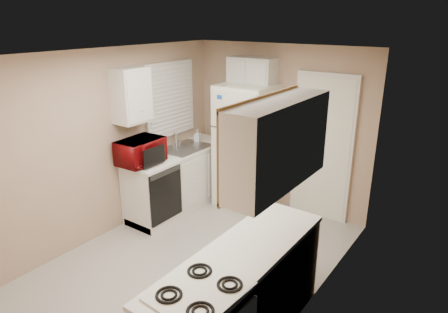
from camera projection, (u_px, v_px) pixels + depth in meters
The scene contains 18 objects.
floor at pixel (200, 257), 4.82m from camera, with size 3.80×3.80×0.00m, color beige.
ceiling at pixel (195, 53), 4.02m from camera, with size 3.80×3.80×0.00m, color white.
wall_left at pixel (114, 142), 5.18m from camera, with size 3.80×3.80×0.00m, color tan.
wall_right at pixel (317, 196), 3.65m from camera, with size 3.80×3.80×0.00m, color tan.
wall_back at pixel (279, 128), 5.87m from camera, with size 2.80×2.80×0.00m, color tan.
wall_front at pixel (36, 238), 2.96m from camera, with size 2.80×2.80×0.00m, color tan.
left_counter at pixel (180, 179), 5.96m from camera, with size 0.60×1.80×0.90m, color silver.
dishwasher at pixel (166, 195), 5.33m from camera, with size 0.03×0.58×0.72m, color black.
sink at pixel (185, 151), 5.94m from camera, with size 0.54×0.74×0.16m, color gray.
microwave at pixel (141, 153), 5.26m from camera, with size 0.33×0.60×0.40m, color maroon.
soap_bottle at pixel (198, 136), 6.19m from camera, with size 0.09×0.09×0.20m, color white.
window_blinds at pixel (170, 99), 5.83m from camera, with size 0.10×0.98×1.08m, color silver.
upper_cabinet_left at pixel (131, 95), 5.07m from camera, with size 0.30×0.45×0.70m, color silver.
refrigerator at pixel (247, 147), 5.90m from camera, with size 0.76×0.74×1.85m, color white.
cabinet_over_fridge at pixel (252, 72), 5.71m from camera, with size 0.70×0.30×0.40m, color silver.
interior_door at pixel (322, 149), 5.52m from camera, with size 0.86×0.06×2.08m, color white.
right_counter at pixel (240, 298), 3.45m from camera, with size 0.60×2.00×0.90m, color silver.
upper_cabinet_right at pixel (279, 144), 3.15m from camera, with size 0.30×1.20×0.70m, color silver.
Camera 1 is at (2.64, -3.19, 2.75)m, focal length 32.00 mm.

